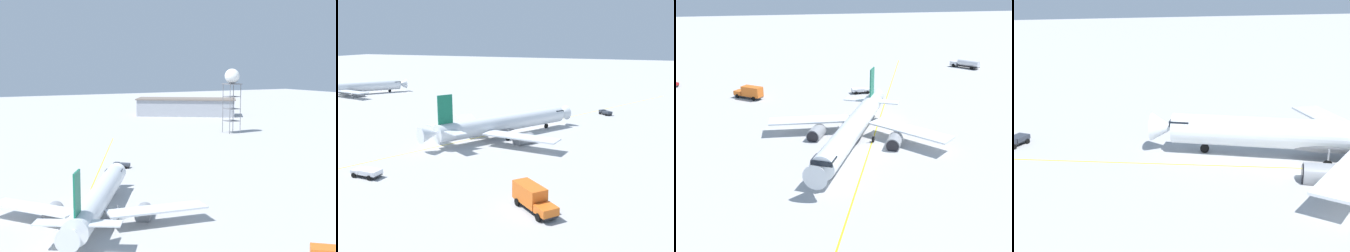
{
  "view_description": "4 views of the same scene",
  "coord_description": "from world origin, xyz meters",
  "views": [
    {
      "loc": [
        -76.54,
        22.65,
        24.07
      ],
      "look_at": [
        26.58,
        -30.34,
        9.49
      ],
      "focal_mm": 52.89,
      "sensor_mm": 36.0,
      "label": 1
    },
    {
      "loc": [
        -81.43,
        -34.08,
        21.6
      ],
      "look_at": [
        -4.83,
        -3.09,
        2.59
      ],
      "focal_mm": 42.04,
      "sensor_mm": 36.0,
      "label": 2
    },
    {
      "loc": [
        56.8,
        -18.68,
        26.75
      ],
      "look_at": [
        -0.52,
        -4.87,
        4.75
      ],
      "focal_mm": 41.12,
      "sensor_mm": 36.0,
      "label": 3
    },
    {
      "loc": [
        28.01,
        41.9,
        19.29
      ],
      "look_at": [
        8.8,
        -12.09,
        2.66
      ],
      "focal_mm": 50.1,
      "sensor_mm": 36.0,
      "label": 4
    }
  ],
  "objects": [
    {
      "name": "ground_plane",
      "position": [
        0.0,
        0.0,
        0.0
      ],
      "size": [
        600.0,
        600.0,
        0.0
      ],
      "primitive_type": "plane",
      "color": "#B2B2B2"
    },
    {
      "name": "fuel_tanker_truck",
      "position": [
        -57.39,
        50.59,
        1.58
      ],
      "size": [
        9.31,
        7.37,
        2.87
      ],
      "rotation": [
        0.0,
        0.0,
        3.74
      ],
      "color": "#232326",
      "rests_on": "ground_plane"
    },
    {
      "name": "catering_truck_truck",
      "position": [
        -37.11,
        -19.76,
        1.66
      ],
      "size": [
        6.61,
        7.27,
        3.1
      ],
      "rotation": [
        0.0,
        0.0,
        4.02
      ],
      "color": "#232326",
      "rests_on": "ground_plane"
    },
    {
      "name": "pushback_tug_truck",
      "position": [
        -35.6,
        7.91,
        0.8
      ],
      "size": [
        2.62,
        4.66,
        1.3
      ],
      "rotation": [
        0.0,
        0.0,
        1.55
      ],
      "color": "#232326",
      "rests_on": "ground_plane"
    },
    {
      "name": "taxiway_centreline",
      "position": [
        -0.99,
        -0.18,
        0.0
      ],
      "size": [
        149.2,
        68.49,
        0.01
      ],
      "rotation": [
        0.0,
        0.0,
        5.85
      ],
      "color": "yellow",
      "rests_on": "ground_plane"
    },
    {
      "name": "airliner_main",
      "position": [
        -4.36,
        -2.11,
        2.77
      ],
      "size": [
        35.81,
        30.44,
        10.93
      ],
      "rotation": [
        0.0,
        0.0,
        5.76
      ],
      "color": "silver",
      "rests_on": "ground_plane"
    }
  ]
}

